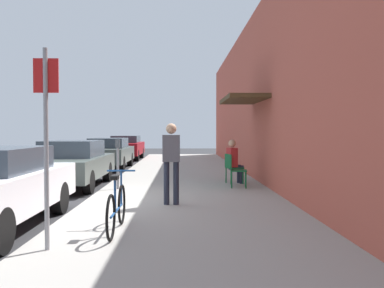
% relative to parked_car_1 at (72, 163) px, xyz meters
% --- Properties ---
extents(ground_plane, '(60.00, 60.00, 0.00)m').
position_rel_parked_car_1_xyz_m(ground_plane, '(1.10, -2.78, -0.72)').
color(ground_plane, '#2D2D30').
extents(sidewalk_slab, '(4.50, 32.00, 0.12)m').
position_rel_parked_car_1_xyz_m(sidewalk_slab, '(3.35, -0.78, -0.66)').
color(sidewalk_slab, '#9E9B93').
rests_on(sidewalk_slab, ground_plane).
extents(building_facade, '(1.40, 32.00, 5.53)m').
position_rel_parked_car_1_xyz_m(building_facade, '(5.75, -0.78, 2.05)').
color(building_facade, '#BC5442').
rests_on(building_facade, ground_plane).
extents(parked_car_1, '(1.80, 4.40, 1.38)m').
position_rel_parked_car_1_xyz_m(parked_car_1, '(0.00, 0.00, 0.00)').
color(parked_car_1, '#47514C').
rests_on(parked_car_1, ground_plane).
extents(parked_car_2, '(1.80, 4.40, 1.35)m').
position_rel_parked_car_1_xyz_m(parked_car_2, '(0.00, 6.00, -0.00)').
color(parked_car_2, '#47514C').
rests_on(parked_car_2, ground_plane).
extents(parked_car_3, '(1.80, 4.40, 1.40)m').
position_rel_parked_car_1_xyz_m(parked_car_3, '(-0.00, 11.72, 0.02)').
color(parked_car_3, maroon).
rests_on(parked_car_3, ground_plane).
extents(parking_meter, '(0.12, 0.10, 1.32)m').
position_rel_parked_car_1_xyz_m(parking_meter, '(1.55, -1.31, 0.17)').
color(parking_meter, slate).
rests_on(parking_meter, sidewalk_slab).
extents(street_sign, '(0.32, 0.06, 2.60)m').
position_rel_parked_car_1_xyz_m(street_sign, '(1.50, -6.87, 0.92)').
color(street_sign, gray).
rests_on(street_sign, sidewalk_slab).
extents(bicycle_0, '(0.46, 1.71, 0.90)m').
position_rel_parked_car_1_xyz_m(bicycle_0, '(2.25, -5.95, -0.24)').
color(bicycle_0, black).
rests_on(bicycle_0, sidewalk_slab).
extents(cafe_chair_0, '(0.49, 0.49, 0.87)m').
position_rel_parked_car_1_xyz_m(cafe_chair_0, '(4.73, -1.11, -0.09)').
color(cafe_chair_0, '#14592D').
rests_on(cafe_chair_0, sidewalk_slab).
extents(cafe_chair_1, '(0.54, 0.54, 0.87)m').
position_rel_parked_car_1_xyz_m(cafe_chair_1, '(4.73, -0.27, -0.09)').
color(cafe_chair_1, '#14592D').
rests_on(cafe_chair_1, sidewalk_slab).
extents(seated_patron_1, '(0.50, 0.45, 1.29)m').
position_rel_parked_car_1_xyz_m(seated_patron_1, '(4.79, -0.26, 0.10)').
color(seated_patron_1, '#232838').
rests_on(seated_patron_1, sidewalk_slab).
extents(pedestrian_standing, '(0.36, 0.22, 1.70)m').
position_rel_parked_car_1_xyz_m(pedestrian_standing, '(3.03, -3.66, 0.40)').
color(pedestrian_standing, '#232838').
rests_on(pedestrian_standing, sidewalk_slab).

